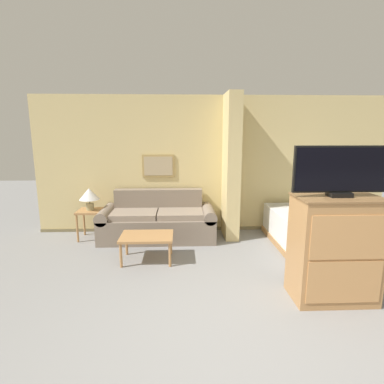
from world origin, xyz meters
TOP-DOWN VIEW (x-y plane):
  - ground_plane at (0.00, 0.00)m, footprint 20.00×20.00m
  - wall_back at (-0.00, 3.51)m, footprint 6.78×0.16m
  - wall_partition_pillar at (0.27, 3.10)m, footprint 0.24×0.68m
  - couch at (-1.07, 3.02)m, footprint 2.08×0.84m
  - coffee_table at (-1.16, 2.03)m, footprint 0.78×0.54m
  - side_table at (-2.28, 3.05)m, footprint 0.44×0.44m
  - table_lamp at (-2.28, 3.05)m, footprint 0.36×0.36m
  - tv_dresser at (1.10, 0.88)m, footprint 0.94×0.55m
  - tv at (1.10, 0.89)m, footprint 1.06×0.16m
  - bed at (1.67, 2.35)m, footprint 1.41×2.12m
  - backpack at (1.72, 2.21)m, footprint 0.33×0.24m

SIDE VIEW (x-z plane):
  - ground_plane at x=0.00m, z-range 0.00..0.00m
  - bed at x=1.67m, z-range 0.00..0.57m
  - couch at x=-1.07m, z-range -0.11..0.75m
  - coffee_table at x=-1.16m, z-range 0.16..0.56m
  - side_table at x=-2.28m, z-range 0.18..0.72m
  - tv_dresser at x=1.10m, z-range 0.00..1.22m
  - backpack at x=1.72m, z-range 0.57..1.05m
  - table_lamp at x=-2.28m, z-range 0.62..1.02m
  - wall_back at x=0.00m, z-range -0.01..2.59m
  - wall_partition_pillar at x=0.27m, z-range 0.00..2.60m
  - tv at x=1.10m, z-range 1.23..1.78m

